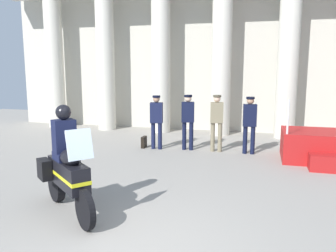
{
  "coord_description": "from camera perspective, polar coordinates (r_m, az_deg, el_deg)",
  "views": [
    {
      "loc": [
        1.68,
        -4.04,
        2.5
      ],
      "look_at": [
        -0.38,
        3.59,
        1.18
      ],
      "focal_mm": 36.92,
      "sensor_mm": 36.0,
      "label": 1
    }
  ],
  "objects": [
    {
      "name": "officer_in_row_0",
      "position": [
        10.7,
        -1.91,
        1.37
      ],
      "size": [
        0.41,
        0.27,
        1.68
      ],
      "rotation": [
        0.0,
        0.0,
        3.28
      ],
      "color": "#141938",
      "rests_on": "ground_plane"
    },
    {
      "name": "reviewing_stand",
      "position": [
        10.29,
        25.74,
        -3.29
      ],
      "size": [
        2.68,
        2.0,
        1.72
      ],
      "color": "#A51919",
      "rests_on": "ground_plane"
    },
    {
      "name": "officer_in_row_1",
      "position": [
        10.6,
        3.3,
        1.38
      ],
      "size": [
        0.41,
        0.27,
        1.71
      ],
      "rotation": [
        0.0,
        0.0,
        3.28
      ],
      "color": "black",
      "rests_on": "ground_plane"
    },
    {
      "name": "officer_in_row_2",
      "position": [
        10.46,
        8.04,
        1.24
      ],
      "size": [
        0.41,
        0.27,
        1.72
      ],
      "rotation": [
        0.0,
        0.0,
        3.28
      ],
      "color": "#7A7056",
      "rests_on": "ground_plane"
    },
    {
      "name": "colonnade_backdrop",
      "position": [
        13.67,
        9.11,
        12.61
      ],
      "size": [
        18.22,
        1.58,
        6.02
      ],
      "color": "beige",
      "rests_on": "ground_plane"
    },
    {
      "name": "briefcase_on_ground",
      "position": [
        11.05,
        -3.99,
        -2.66
      ],
      "size": [
        0.1,
        0.32,
        0.36
      ],
      "primitive_type": "cube",
      "color": "black",
      "rests_on": "ground_plane"
    },
    {
      "name": "officer_in_row_3",
      "position": [
        10.36,
        13.32,
        0.87
      ],
      "size": [
        0.41,
        0.27,
        1.69
      ],
      "rotation": [
        0.0,
        0.0,
        3.28
      ],
      "color": "black",
      "rests_on": "ground_plane"
    },
    {
      "name": "motorcycle_with_rider",
      "position": [
        6.25,
        -16.38,
        -6.74
      ],
      "size": [
        1.68,
        1.43,
        1.9
      ],
      "rotation": [
        0.0,
        0.0,
        -0.7
      ],
      "color": "black",
      "rests_on": "ground_plane"
    }
  ]
}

